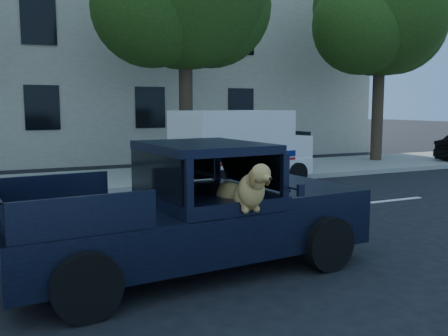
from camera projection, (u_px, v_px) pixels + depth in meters
name	position (u px, v px, depth m)	size (l,w,h in m)	color
ground	(79.00, 310.00, 5.58)	(120.00, 120.00, 0.00)	black
far_sidewalk	(23.00, 185.00, 13.82)	(60.00, 4.00, 0.15)	gray
lane_stripes	(157.00, 225.00, 9.48)	(21.60, 0.14, 0.01)	silver
street_tree_right	(381.00, 15.00, 19.04)	(6.00, 5.20, 8.60)	#332619
building_main	(83.00, 53.00, 21.09)	(26.00, 6.00, 9.00)	beige
pickup_truck	(184.00, 229.00, 6.81)	(5.06, 2.64, 1.76)	black
mail_truck	(240.00, 153.00, 14.12)	(4.17, 2.61, 2.13)	silver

